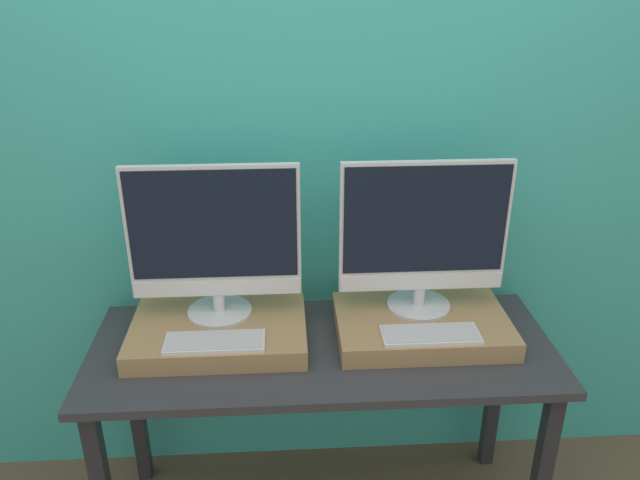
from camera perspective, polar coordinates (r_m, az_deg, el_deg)
name	(u,v)px	position (r m, az deg, el deg)	size (l,w,h in m)	color
wall_back	(316,159)	(2.21, -0.41, 7.42)	(8.00, 0.04, 2.60)	teal
workbench	(322,369)	(2.16, 0.19, -11.72)	(1.54, 0.60, 0.77)	#2D2D33
wooden_riser_left	(219,332)	(2.13, -9.23, -8.33)	(0.58, 0.38, 0.07)	#99754C
monitor_left	(214,240)	(2.04, -9.64, 0.03)	(0.56, 0.22, 0.53)	silver
keyboard_left	(215,342)	(2.01, -9.61, -9.16)	(0.31, 0.12, 0.01)	silver
wooden_riser_right	(422,326)	(2.17, 9.29, -7.73)	(0.58, 0.38, 0.07)	#99754C
monitor_right	(424,234)	(2.08, 9.47, 0.51)	(0.56, 0.22, 0.53)	silver
keyboard_right	(431,334)	(2.05, 10.07, -8.49)	(0.31, 0.12, 0.01)	silver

